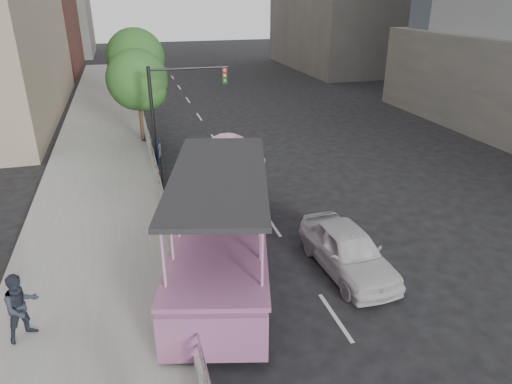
% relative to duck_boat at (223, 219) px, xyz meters
% --- Properties ---
extents(ground, '(160.00, 160.00, 0.00)m').
position_rel_duck_boat_xyz_m(ground, '(1.33, -2.34, -1.36)').
color(ground, black).
extents(sidewalk, '(5.50, 80.00, 0.30)m').
position_rel_duck_boat_xyz_m(sidewalk, '(-4.42, 7.66, -1.21)').
color(sidewalk, '#A4A49E').
rests_on(sidewalk, ground).
extents(kerb_wall, '(0.24, 30.00, 0.36)m').
position_rel_duck_boat_xyz_m(kerb_wall, '(-1.79, -0.34, -0.88)').
color(kerb_wall, '#A3A49E').
rests_on(kerb_wall, sidewalk).
extents(guardrail, '(0.07, 22.00, 0.71)m').
position_rel_duck_boat_xyz_m(guardrail, '(-1.79, -0.34, -0.22)').
color(guardrail, '#AAAAAF').
rests_on(guardrail, kerb_wall).
extents(duck_boat, '(5.34, 11.36, 3.67)m').
position_rel_duck_boat_xyz_m(duck_boat, '(0.00, 0.00, 0.00)').
color(duck_boat, black).
rests_on(duck_boat, ground).
extents(car, '(2.06, 4.65, 1.56)m').
position_rel_duck_boat_xyz_m(car, '(3.73, -2.18, -0.58)').
color(car, silver).
rests_on(car, ground).
extents(pedestrian_mid, '(1.16, 1.11, 1.88)m').
position_rel_duck_boat_xyz_m(pedestrian_mid, '(-5.94, -3.15, -0.12)').
color(pedestrian_mid, '#262C37').
rests_on(pedestrian_mid, sidewalk).
extents(parking_sign, '(0.19, 0.61, 2.79)m').
position_rel_duck_boat_xyz_m(parking_sign, '(-1.67, 5.27, 0.39)').
color(parking_sign, black).
rests_on(parking_sign, ground).
extents(traffic_signal, '(4.20, 0.32, 5.20)m').
position_rel_duck_boat_xyz_m(traffic_signal, '(-0.37, 10.16, 2.14)').
color(traffic_signal, black).
rests_on(traffic_signal, ground).
extents(street_tree_near, '(3.52, 3.52, 5.72)m').
position_rel_duck_boat_xyz_m(street_tree_near, '(-1.97, 13.59, 2.46)').
color(street_tree_near, '#382219').
rests_on(street_tree_near, ground).
extents(street_tree_far, '(3.97, 3.97, 6.45)m').
position_rel_duck_boat_xyz_m(street_tree_far, '(-1.77, 19.59, 2.94)').
color(street_tree_far, '#382219').
rests_on(street_tree_far, ground).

